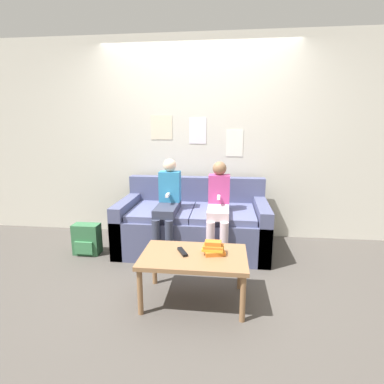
{
  "coord_description": "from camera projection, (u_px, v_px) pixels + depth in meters",
  "views": [
    {
      "loc": [
        0.38,
        -2.86,
        1.48
      ],
      "look_at": [
        0.0,
        0.44,
        0.74
      ],
      "focal_mm": 28.0,
      "sensor_mm": 36.0,
      "label": 1
    }
  ],
  "objects": [
    {
      "name": "ground_plane",
      "position": [
        187.0,
        269.0,
        3.14
      ],
      "size": [
        10.0,
        10.0,
        0.0
      ],
      "primitive_type": "plane",
      "color": "#4C4742"
    },
    {
      "name": "tv_remote",
      "position": [
        182.0,
        252.0,
        2.53
      ],
      "size": [
        0.11,
        0.17,
        0.02
      ],
      "rotation": [
        0.0,
        0.0,
        0.46
      ],
      "color": "black",
      "rests_on": "coffee_table"
    },
    {
      "name": "book_stack",
      "position": [
        214.0,
        248.0,
        2.51
      ],
      "size": [
        0.2,
        0.17,
        0.11
      ],
      "color": "orange",
      "rests_on": "coffee_table"
    },
    {
      "name": "wall_back",
      "position": [
        198.0,
        139.0,
        3.95
      ],
      "size": [
        8.0,
        0.06,
        2.6
      ],
      "color": "beige",
      "rests_on": "ground_plane"
    },
    {
      "name": "person_left",
      "position": [
        168.0,
        203.0,
        3.38
      ],
      "size": [
        0.24,
        0.61,
        1.11
      ],
      "color": "#33384C",
      "rests_on": "ground_plane"
    },
    {
      "name": "coffee_table",
      "position": [
        194.0,
        260.0,
        2.51
      ],
      "size": [
        0.88,
        0.56,
        0.42
      ],
      "color": "#8E6642",
      "rests_on": "ground_plane"
    },
    {
      "name": "person_right",
      "position": [
        218.0,
        206.0,
        3.31
      ],
      "size": [
        0.24,
        0.61,
        1.08
      ],
      "color": "silver",
      "rests_on": "ground_plane"
    },
    {
      "name": "couch",
      "position": [
        193.0,
        225.0,
        3.63
      ],
      "size": [
        1.75,
        0.92,
        0.83
      ],
      "color": "#4C5175",
      "rests_on": "ground_plane"
    },
    {
      "name": "backpack",
      "position": [
        87.0,
        239.0,
        3.49
      ],
      "size": [
        0.3,
        0.19,
        0.36
      ],
      "color": "#336B42",
      "rests_on": "ground_plane"
    }
  ]
}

